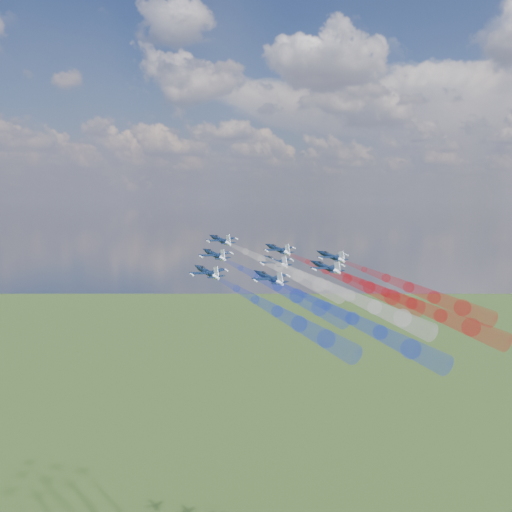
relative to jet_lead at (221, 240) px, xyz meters
The scene contains 16 objects.
jet_lead is the anchor object (origin of this frame).
trail_lead 28.40m from the jet_lead, 18.58° to the right, with size 4.07×46.02×4.07m, color white, non-canonical shape.
jet_inner_left 12.48m from the jet_lead, 57.48° to the right, with size 9.77×12.21×3.26m, color black, non-canonical shape.
trail_inner_left 38.99m from the jet_lead, 30.07° to the right, with size 4.07×46.02×4.07m, color #1935DB, non-canonical shape.
jet_inner_right 16.82m from the jet_lead, 25.01° to the left, with size 9.77×12.21×3.26m, color black, non-canonical shape.
trail_inner_right 42.28m from the jet_lead, ahead, with size 4.07×46.02×4.07m, color red, non-canonical shape.
jet_outer_left 29.19m from the jet_lead, 56.23° to the right, with size 9.77×12.21×3.26m, color black, non-canonical shape.
trail_outer_left 54.63m from the jet_lead, 37.64° to the right, with size 4.07×46.02×4.07m, color #1935DB, non-canonical shape.
jet_center_third 23.38m from the jet_lead, 12.70° to the right, with size 9.77×12.21×3.26m, color black, non-canonical shape.
trail_center_third 51.72m from the jet_lead, 15.92° to the right, with size 4.07×46.02×4.07m, color white, non-canonical shape.
jet_outer_right 31.68m from the jet_lead, 25.39° to the left, with size 9.77×12.21×3.26m, color black, non-canonical shape.
trail_outer_right 55.82m from the jet_lead, ahead, with size 4.07×46.02×4.07m, color red, non-canonical shape.
jet_rear_left 35.39m from the jet_lead, 30.80° to the right, with size 9.77×12.21×3.26m, color black, non-canonical shape.
trail_rear_left 63.45m from the jet_lead, 25.35° to the right, with size 4.07×46.02×4.07m, color #1935DB, non-canonical shape.
jet_rear_right 35.28m from the jet_lead, ahead, with size 9.77×12.21×3.26m, color black, non-canonical shape.
trail_rear_right 62.93m from the jet_lead, ahead, with size 4.07×46.02×4.07m, color red, non-canonical shape.
Camera 1 is at (90.36, -131.83, 152.02)m, focal length 42.92 mm.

